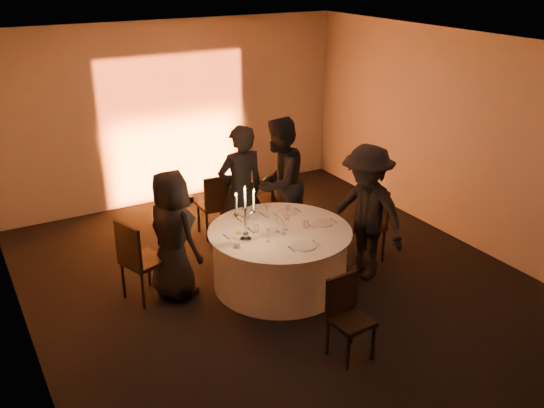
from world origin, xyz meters
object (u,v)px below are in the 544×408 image
chair_back_left (216,202)px  guest_right (366,213)px  chair_front (347,312)px  coffee_cup (237,245)px  chair_right (370,219)px  guest_left (173,235)px  chair_back_right (274,197)px  guest_back_left (241,191)px  candelabra (246,222)px  banquet_table (280,258)px  chair_left (138,257)px  guest_back_right (279,183)px

chair_back_left → guest_right: size_ratio=0.55×
chair_front → coffee_cup: chair_front is taller
chair_right → guest_right: guest_right is taller
chair_front → guest_left: guest_left is taller
chair_back_right → coffee_cup: chair_back_right is taller
chair_back_right → guest_right: size_ratio=0.54×
chair_front → guest_back_left: 2.68m
guest_right → candelabra: guest_right is taller
chair_right → guest_left: 2.73m
chair_back_left → guest_back_left: bearing=101.2°
guest_right → banquet_table: bearing=-122.5°
candelabra → coffee_cup: bearing=-146.1°
chair_back_left → chair_right: 2.28m
chair_back_left → chair_front: 3.30m
banquet_table → coffee_cup: size_ratio=16.36×
chair_back_left → guest_right: bearing=123.6°
chair_left → guest_left: bearing=-119.4°
banquet_table → chair_front: size_ratio=2.00×
banquet_table → chair_front: chair_front is taller
guest_left → guest_right: bearing=-127.9°
candelabra → guest_right: bearing=-9.9°
chair_back_left → chair_back_right: bearing=169.0°
chair_left → chair_front: (1.55, -2.12, -0.09)m
chair_front → guest_back_right: size_ratio=0.48×
chair_back_right → candelabra: candelabra is taller
banquet_table → chair_right: size_ratio=1.75×
chair_back_right → guest_left: 2.27m
chair_front → guest_back_left: guest_back_left is taller
chair_back_right → chair_front: chair_back_right is taller
banquet_table → guest_right: 1.24m
chair_front → chair_left: bearing=122.1°
guest_left → banquet_table: bearing=-129.6°
banquet_table → chair_left: chair_left is taller
guest_right → guest_back_left: bearing=-157.6°
chair_back_right → candelabra: size_ratio=1.41×
chair_back_left → candelabra: size_ratio=1.42×
banquet_table → guest_right: size_ratio=1.00×
chair_back_right → coffee_cup: 2.20m
chair_right → candelabra: bearing=-85.9°
banquet_table → chair_left: bearing=162.6°
coffee_cup → guest_left: bearing=133.0°
candelabra → banquet_table: bearing=4.7°
chair_back_left → guest_left: (-1.14, -1.26, 0.26)m
guest_back_left → chair_right: bearing=145.8°
chair_back_right → chair_right: 1.60m
chair_back_left → guest_back_left: 0.76m
candelabra → chair_back_right: bearing=50.4°
chair_back_left → chair_front: size_ratio=1.10×
chair_back_left → guest_left: size_ratio=0.61×
guest_back_left → guest_right: 1.75m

